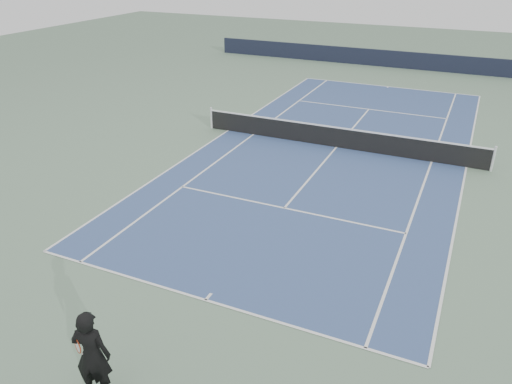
% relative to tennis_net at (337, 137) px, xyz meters
% --- Properties ---
extents(ground, '(80.00, 80.00, 0.00)m').
position_rel_tennis_net_xyz_m(ground, '(0.00, 0.00, -0.50)').
color(ground, slate).
extents(court_surface, '(10.97, 23.77, 0.01)m').
position_rel_tennis_net_xyz_m(court_surface, '(0.00, 0.00, -0.50)').
color(court_surface, '#344B7B').
rests_on(court_surface, ground).
extents(tennis_net, '(12.90, 0.10, 1.07)m').
position_rel_tennis_net_xyz_m(tennis_net, '(0.00, 0.00, 0.00)').
color(tennis_net, silver).
rests_on(tennis_net, ground).
extents(windscreen_far, '(30.00, 0.25, 1.20)m').
position_rel_tennis_net_xyz_m(windscreen_far, '(0.00, 17.88, 0.10)').
color(windscreen_far, black).
rests_on(windscreen_far, ground).
extents(tennis_player, '(0.90, 0.75, 2.06)m').
position_rel_tennis_net_xyz_m(tennis_player, '(-0.50, -15.34, 0.53)').
color(tennis_player, black).
rests_on(tennis_player, ground).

